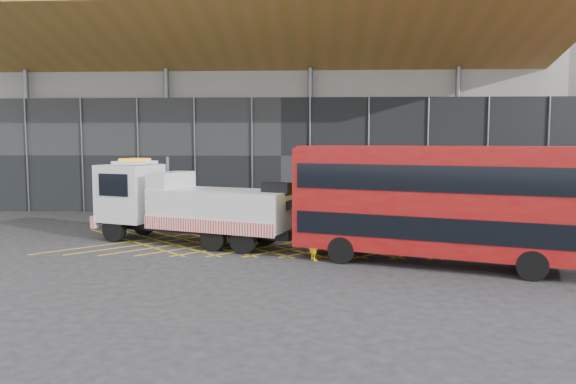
{
  "coord_description": "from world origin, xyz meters",
  "views": [
    {
      "loc": [
        4.52,
        -27.45,
        5.11
      ],
      "look_at": [
        3.0,
        1.5,
        2.4
      ],
      "focal_mm": 35.0,
      "sensor_mm": 36.0,
      "label": 1
    }
  ],
  "objects": [
    {
      "name": "worker",
      "position": [
        4.39,
        -3.92,
        0.85
      ],
      "size": [
        0.63,
        0.73,
        1.71
      ],
      "primitive_type": "imported",
      "rotation": [
        0.0,
        0.0,
        1.99
      ],
      "color": "yellow",
      "rests_on": "ground_plane"
    },
    {
      "name": "recovery_truck",
      "position": [
        -1.94,
        -0.31,
        1.95
      ],
      "size": [
        11.86,
        6.37,
        4.22
      ],
      "rotation": [
        0.0,
        0.0,
        -0.36
      ],
      "color": "black",
      "rests_on": "ground_plane"
    },
    {
      "name": "bus_towed",
      "position": [
        9.5,
        -4.66,
        2.7
      ],
      "size": [
        12.11,
        6.7,
        4.86
      ],
      "rotation": [
        0.0,
        0.0,
        -0.35
      ],
      "color": "maroon",
      "rests_on": "ground_plane"
    },
    {
      "name": "ground_plane",
      "position": [
        0.0,
        0.0,
        0.0
      ],
      "size": [
        120.0,
        120.0,
        0.0
      ],
      "primitive_type": "plane",
      "color": "#242426"
    },
    {
      "name": "road_markings",
      "position": [
        4.8,
        0.0,
        0.01
      ],
      "size": [
        26.36,
        7.16,
        0.01
      ],
      "color": "gold",
      "rests_on": "ground_plane"
    },
    {
      "name": "construction_building",
      "position": [
        1.92,
        18.4,
        8.98
      ],
      "size": [
        55.0,
        23.97,
        18.0
      ],
      "color": "gray",
      "rests_on": "ground_plane"
    }
  ]
}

